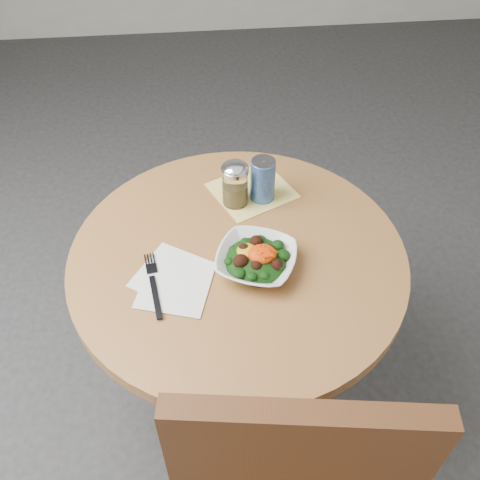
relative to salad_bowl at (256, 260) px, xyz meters
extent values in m
plane|color=#2C2C2F|center=(-0.04, 0.05, -0.78)|extent=(6.00, 6.00, 0.00)
cylinder|color=black|center=(-0.04, 0.05, -0.76)|extent=(0.52, 0.52, 0.03)
cylinder|color=black|center=(-0.04, 0.05, -0.42)|extent=(0.10, 0.10, 0.71)
cylinder|color=#B27640|center=(-0.04, 0.05, -0.05)|extent=(0.90, 0.90, 0.04)
cube|color=#552B18|center=(0.00, -0.55, -0.01)|extent=(0.46, 0.11, 0.55)
cube|color=yellow|center=(0.02, 0.30, -0.03)|extent=(0.28, 0.27, 0.00)
cube|color=white|center=(-0.22, -0.01, -0.03)|extent=(0.24, 0.24, 0.00)
cube|color=white|center=(-0.21, -0.05, -0.03)|extent=(0.21, 0.21, 0.00)
imported|color=white|center=(0.00, 0.00, 0.00)|extent=(0.26, 0.26, 0.05)
ellipsoid|color=black|center=(0.00, 0.00, 0.00)|extent=(0.16, 0.16, 0.06)
ellipsoid|color=gold|center=(-0.02, 0.01, 0.02)|extent=(0.05, 0.05, 0.02)
ellipsoid|color=#E94905|center=(0.01, 0.00, 0.02)|extent=(0.07, 0.06, 0.03)
cube|color=black|center=(-0.26, -0.08, -0.02)|extent=(0.04, 0.14, 0.00)
cube|color=black|center=(-0.27, 0.03, -0.02)|extent=(0.04, 0.08, 0.00)
cylinder|color=silver|center=(-0.03, 0.26, 0.03)|extent=(0.07, 0.07, 0.11)
cylinder|color=#A7934D|center=(-0.03, 0.26, 0.01)|extent=(0.06, 0.06, 0.06)
cylinder|color=white|center=(-0.03, 0.26, 0.09)|extent=(0.08, 0.08, 0.01)
ellipsoid|color=white|center=(-0.03, 0.26, 0.10)|extent=(0.07, 0.07, 0.03)
cylinder|color=navy|center=(0.05, 0.27, 0.04)|extent=(0.07, 0.07, 0.13)
cylinder|color=silver|center=(0.05, 0.27, 0.11)|extent=(0.07, 0.07, 0.00)
cube|color=silver|center=(0.05, 0.28, 0.11)|extent=(0.02, 0.02, 0.00)
camera|label=1|loc=(-0.13, -0.91, 1.02)|focal=40.00mm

